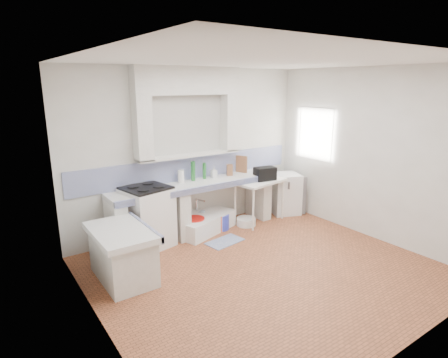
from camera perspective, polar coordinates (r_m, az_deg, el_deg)
floor at (r=5.36m, az=6.31°, el=-13.70°), size 4.50×4.50×0.00m
ceiling at (r=4.74m, az=7.29°, el=17.70°), size 4.50×4.50×0.00m
wall_back at (r=6.46m, az=-5.10°, el=4.40°), size 4.50×0.00×4.50m
wall_front at (r=3.68m, az=27.93°, el=-5.08°), size 4.50×0.00×4.50m
wall_left at (r=3.81m, az=-19.55°, el=-3.59°), size 0.00×4.50×4.50m
wall_right at (r=6.55m, az=21.70°, el=3.57°), size 0.00×4.50×4.50m
alcove_mass at (r=6.20m, az=-5.58°, el=14.89°), size 1.90×0.25×0.45m
window_frame at (r=7.37m, az=14.83°, el=6.81°), size 0.35×0.86×1.06m
lace_valance at (r=7.22m, az=14.27°, el=9.73°), size 0.01×0.84×0.24m
counter_slab at (r=6.28m, az=-4.41°, el=-0.94°), size 3.00×0.60×0.08m
counter_lip at (r=6.05m, az=-3.06°, el=-1.52°), size 3.00×0.04×0.10m
counter_pier_left at (r=5.87m, az=-16.25°, el=-7.23°), size 0.20×0.55×0.82m
counter_pier_mid at (r=6.25m, az=-7.11°, el=-5.40°), size 0.20×0.55×0.82m
counter_pier_right at (r=7.18m, az=5.31°, el=-2.69°), size 0.20×0.55×0.82m
peninsula_top at (r=5.02m, az=-15.60°, el=-7.91°), size 0.70×1.10×0.08m
peninsula_base at (r=5.16m, az=-15.34°, el=-11.52°), size 0.60×1.00×0.62m
peninsula_lip at (r=5.12m, az=-12.11°, el=-7.22°), size 0.04×1.10×0.10m
backsplash at (r=6.51m, az=-4.98°, el=1.78°), size 4.27×0.03×0.40m
stove at (r=5.99m, az=-11.74°, el=-5.86°), size 0.78×0.77×0.95m
sink at (r=6.57m, az=-3.22°, el=-6.88°), size 1.26×0.93×0.27m
side_table at (r=6.94m, az=5.50°, el=-3.39°), size 1.04×0.69×0.04m
fridge at (r=7.48m, az=9.41°, el=-2.21°), size 0.67×0.67×0.80m
bucket_red at (r=6.37m, az=-4.54°, el=-7.38°), size 0.34×0.34×0.32m
bucket_orange at (r=6.57m, az=-1.51°, el=-6.74°), size 0.39×0.39×0.29m
bucket_blue at (r=6.64m, az=-0.47°, el=-6.59°), size 0.35×0.35×0.28m
basin_white at (r=6.84m, az=3.44°, el=-6.58°), size 0.45×0.45×0.14m
water_bottle_a at (r=6.69m, az=-3.69°, el=-6.35°), size 0.09×0.09×0.30m
water_bottle_b at (r=6.68m, az=-3.27°, el=-6.23°), size 0.11×0.11×0.32m
black_bag at (r=6.82m, az=6.33°, el=0.82°), size 0.42×0.28×0.24m
green_bottle_a at (r=6.37m, az=-4.80°, el=1.23°), size 0.09×0.09×0.34m
green_bottle_b at (r=6.49m, az=-3.05°, el=1.26°), size 0.06×0.06×0.28m
knife_block at (r=6.72m, az=0.88°, el=1.41°), size 0.13×0.12×0.21m
cutting_board at (r=6.95m, az=2.72°, el=2.31°), size 0.11×0.23×0.32m
paper_towel at (r=6.27m, az=-6.66°, el=0.39°), size 0.14×0.14×0.22m
soap_bottle at (r=6.57m, az=-1.59°, el=1.10°), size 0.10×0.10×0.21m
rug at (r=6.17m, az=0.13°, el=-9.63°), size 0.66×0.44×0.01m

